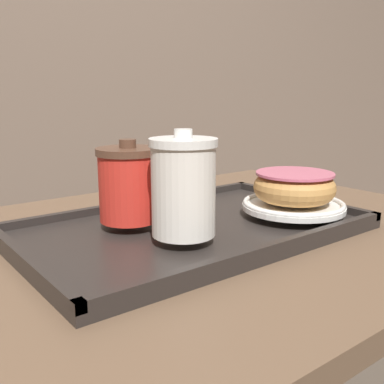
% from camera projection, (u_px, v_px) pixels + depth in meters
% --- Properties ---
extents(cafe_table, '(0.99, 0.67, 0.75)m').
position_uv_depth(cafe_table, '(179.00, 333.00, 0.71)').
color(cafe_table, brown).
rests_on(cafe_table, ground_plane).
extents(serving_tray, '(0.50, 0.31, 0.02)m').
position_uv_depth(serving_tray, '(192.00, 229.00, 0.67)').
color(serving_tray, '#282321').
rests_on(serving_tray, cafe_table).
extents(coffee_cup_front, '(0.09, 0.09, 0.14)m').
position_uv_depth(coffee_cup_front, '(183.00, 187.00, 0.58)').
color(coffee_cup_front, white).
rests_on(coffee_cup_front, serving_tray).
extents(coffee_cup_rear, '(0.09, 0.09, 0.12)m').
position_uv_depth(coffee_cup_rear, '(129.00, 184.00, 0.65)').
color(coffee_cup_rear, red).
rests_on(coffee_cup_rear, serving_tray).
extents(plate_with_chocolate_donut, '(0.16, 0.16, 0.01)m').
position_uv_depth(plate_with_chocolate_donut, '(293.00, 205.00, 0.72)').
color(plate_with_chocolate_donut, white).
rests_on(plate_with_chocolate_donut, serving_tray).
extents(donut_chocolate_glazed, '(0.13, 0.13, 0.05)m').
position_uv_depth(donut_chocolate_glazed, '(294.00, 187.00, 0.71)').
color(donut_chocolate_glazed, tan).
rests_on(donut_chocolate_glazed, plate_with_chocolate_donut).
extents(spoon, '(0.10, 0.15, 0.01)m').
position_uv_depth(spoon, '(193.00, 204.00, 0.73)').
color(spoon, silver).
rests_on(spoon, serving_tray).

